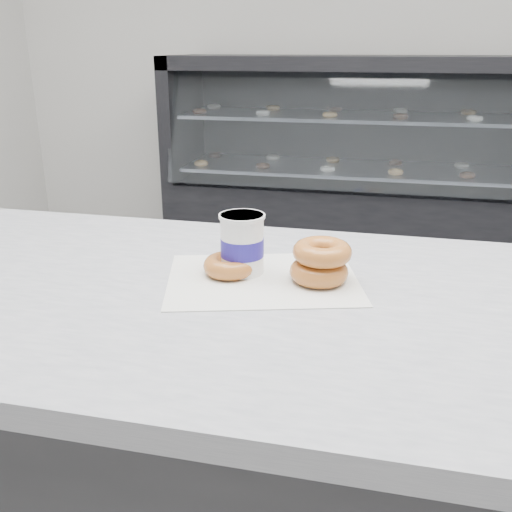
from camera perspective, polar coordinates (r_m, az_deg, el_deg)
The scene contains 7 objects.
ground at distance 1.96m, azimuth 5.88°, elevation -21.22°, with size 5.00×5.00×0.00m, color gray.
counter at distance 1.22m, azimuth 2.66°, elevation -23.58°, with size 3.06×0.76×0.90m.
display_case at distance 3.68m, azimuth 10.52°, elevation 7.20°, with size 2.40×0.74×1.25m.
wax_paper at distance 1.03m, azimuth 0.68°, elevation -2.30°, with size 0.34×0.26×0.00m, color silver.
donut_single at distance 1.05m, azimuth -2.65°, elevation -0.94°, with size 0.10×0.10×0.03m, color #CF8939.
donut_stack at distance 1.01m, azimuth 6.47°, elevation -0.58°, with size 0.13×0.13×0.07m.
coffee_cup at distance 1.04m, azimuth -1.39°, elevation 1.25°, with size 0.09×0.09×0.11m.
Camera 1 is at (0.15, -1.47, 1.29)m, focal length 40.00 mm.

